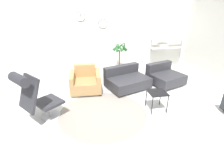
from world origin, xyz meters
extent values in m
plane|color=silver|center=(0.00, 0.00, 0.00)|extent=(12.00, 12.00, 0.00)
cube|color=silver|center=(0.00, 2.84, 1.40)|extent=(12.00, 0.06, 2.80)
cylinder|color=black|center=(-0.53, 2.80, 1.98)|extent=(0.31, 0.01, 0.31)
cylinder|color=white|center=(-0.53, 2.79, 1.98)|extent=(0.29, 0.02, 0.29)
cube|color=black|center=(-0.53, 2.78, 2.02)|extent=(0.01, 0.01, 0.09)
cylinder|color=black|center=(0.22, 2.80, 1.73)|extent=(0.31, 0.01, 0.31)
cylinder|color=white|center=(0.22, 2.79, 1.73)|extent=(0.30, 0.02, 0.30)
cube|color=black|center=(0.22, 2.78, 1.78)|extent=(0.01, 0.01, 0.09)
cylinder|color=gray|center=(-0.23, -0.01, 0.00)|extent=(2.06, 2.06, 0.01)
cylinder|color=#BCBCC1|center=(-1.42, 0.11, 0.01)|extent=(0.62, 0.62, 0.02)
cylinder|color=#BCBCC1|center=(-1.42, 0.11, 0.17)|extent=(0.06, 0.06, 0.30)
cube|color=#2D2D33|center=(-1.42, 0.11, 0.36)|extent=(0.74, 0.75, 0.06)
cube|color=#2D2D33|center=(-1.71, -0.12, 0.73)|extent=(0.58, 0.62, 0.69)
cylinder|color=#2D2D33|center=(-1.80, -0.20, 1.06)|extent=(0.47, 0.52, 0.20)
cube|color=silver|center=(-0.55, 1.22, 0.03)|extent=(0.73, 0.70, 0.06)
cube|color=#AD8451|center=(-0.55, 1.22, 0.21)|extent=(0.65, 0.85, 0.30)
cube|color=#AD8451|center=(-0.53, 1.54, 0.55)|extent=(0.62, 0.21, 0.37)
cube|color=#AD8451|center=(-0.18, 1.20, 0.31)|extent=(0.16, 0.82, 0.51)
cube|color=#AD8451|center=(-0.92, 1.24, 0.31)|extent=(0.16, 0.82, 0.51)
cube|color=black|center=(0.71, 1.21, 0.03)|extent=(1.26, 1.08, 0.05)
cube|color=#333338|center=(0.71, 1.21, 0.20)|extent=(1.42, 1.24, 0.30)
cube|color=#333338|center=(0.60, 1.55, 0.49)|extent=(1.19, 0.58, 0.27)
cube|color=black|center=(1.99, 1.27, 0.03)|extent=(1.06, 1.01, 0.05)
cube|color=#333338|center=(1.99, 1.27, 0.20)|extent=(1.20, 1.17, 0.30)
cube|color=#333338|center=(1.87, 1.60, 0.49)|extent=(0.97, 0.50, 0.27)
cube|color=black|center=(1.06, -0.09, 0.46)|extent=(0.42, 0.42, 0.02)
cylinder|color=black|center=(0.87, -0.28, 0.23)|extent=(0.02, 0.02, 0.45)
cylinder|color=black|center=(1.25, -0.28, 0.23)|extent=(0.02, 0.02, 0.45)
cylinder|color=black|center=(0.87, 0.10, 0.23)|extent=(0.02, 0.02, 0.45)
cylinder|color=black|center=(1.25, 0.10, 0.23)|extent=(0.02, 0.02, 0.45)
cylinder|color=#333338|center=(0.70, 2.27, 0.13)|extent=(0.29, 0.29, 0.26)
cylinder|color=#382819|center=(0.70, 2.27, 0.25)|extent=(0.26, 0.26, 0.02)
cylinder|color=brown|center=(0.70, 2.27, 0.59)|extent=(0.04, 0.04, 0.67)
cone|color=#2D6B33|center=(0.85, 2.24, 1.07)|extent=(0.17, 0.39, 0.36)
cone|color=#2D6B33|center=(0.77, 2.39, 1.05)|extent=(0.35, 0.26, 0.32)
cone|color=#2D6B33|center=(0.63, 2.39, 1.02)|extent=(0.34, 0.25, 0.27)
cone|color=#2D6B33|center=(0.59, 2.26, 1.04)|extent=(0.13, 0.30, 0.29)
cone|color=#2D6B33|center=(0.66, 2.16, 1.07)|extent=(0.32, 0.20, 0.34)
cone|color=#2D6B33|center=(0.78, 2.14, 1.07)|extent=(0.37, 0.29, 0.36)
cylinder|color=#BCBCC1|center=(2.01, 2.65, 0.81)|extent=(0.03, 0.03, 1.62)
cylinder|color=#BCBCC1|center=(3.23, 2.65, 0.81)|extent=(0.03, 0.03, 1.62)
cube|color=white|center=(2.62, 2.53, 0.87)|extent=(1.28, 0.28, 0.02)
cube|color=white|center=(2.62, 2.53, 1.18)|extent=(1.28, 0.28, 0.02)
cube|color=beige|center=(2.39, 2.52, 0.95)|extent=(0.32, 0.24, 0.13)
cube|color=silver|center=(2.47, 2.52, 1.26)|extent=(0.38, 0.24, 0.15)
camera|label=1|loc=(-0.67, -3.46, 2.32)|focal=28.00mm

